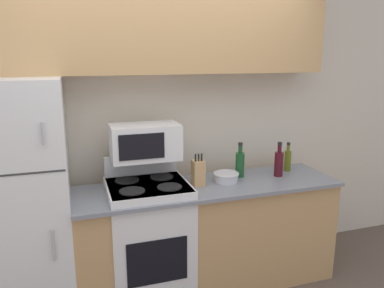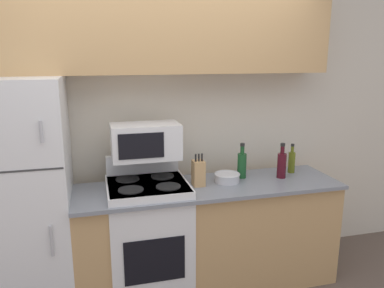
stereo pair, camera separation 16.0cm
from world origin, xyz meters
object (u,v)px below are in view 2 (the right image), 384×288
stove (149,238)px  bottle_wine_red (282,164)px  microwave (146,141)px  refrigerator (23,199)px  bottle_olive_oil (292,161)px  knife_block (198,173)px  bowl (227,177)px  bottle_wine_green (242,164)px

stove → bottle_wine_red: (1.15, 0.02, 0.52)m
microwave → bottle_wine_red: (1.13, -0.11, -0.24)m
refrigerator → bottle_wine_red: (2.05, -0.06, 0.13)m
refrigerator → bottle_olive_oil: (2.21, 0.05, 0.12)m
knife_block → bowl: knife_block is taller
refrigerator → stove: 0.99m
refrigerator → microwave: bearing=2.8°
stove → microwave: 0.78m
bottle_wine_green → stove: bearing=-172.8°
microwave → bottle_wine_green: bearing=-1.5°
refrigerator → bottle_olive_oil: 2.21m
bottle_wine_green → bottle_wine_red: size_ratio=1.00×
stove → bottle_wine_red: bottle_wine_red is taller
bottle_olive_oil → knife_block: bearing=-172.4°
refrigerator → bottle_wine_green: bearing=0.8°
bottle_wine_green → bottle_olive_oil: bottle_wine_green is taller
microwave → bottle_olive_oil: microwave is taller
knife_block → bottle_wine_green: size_ratio=0.88×
bottle_wine_green → bottle_wine_red: (0.33, -0.09, 0.00)m
bottle_olive_oil → bottle_wine_red: (-0.16, -0.11, 0.02)m
stove → bottle_olive_oil: bottle_olive_oil is taller
knife_block → bottle_wine_green: 0.42m
microwave → bottle_olive_oil: bearing=0.2°
refrigerator → knife_block: (1.32, -0.07, 0.12)m
bottle_olive_oil → bottle_wine_green: bearing=-177.0°
stove → bottle_wine_red: 1.26m
microwave → refrigerator: bearing=-177.2°
knife_block → refrigerator: bearing=176.9°
refrigerator → bottle_wine_green: 1.73m
bowl → bottle_olive_oil: bottle_olive_oil is taller
bowl → microwave: bearing=171.5°
stove → bottle_wine_green: bearing=7.2°
bottle_olive_oil → stove: bearing=-174.4°
refrigerator → microwave: size_ratio=3.34×
bottle_wine_red → stove: bearing=-179.2°
knife_block → microwave: bearing=163.9°
stove → microwave: bearing=84.5°
stove → bowl: 0.80m
knife_block → bottle_wine_red: bottle_wine_red is taller
stove → bottle_wine_green: bottle_wine_green is taller
microwave → bottle_wine_green: (0.81, -0.02, -0.24)m
knife_block → bottle_wine_red: (0.73, 0.01, 0.01)m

